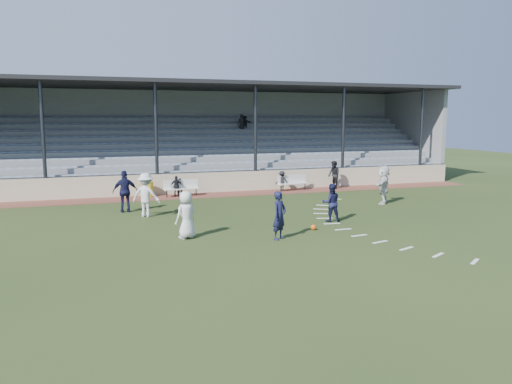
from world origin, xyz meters
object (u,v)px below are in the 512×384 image
bench_right (293,181)px  official (334,175)px  bench_left (181,186)px  trash_bin (148,189)px  player_white_lead (186,215)px  player_navy_lead (279,215)px  football (313,227)px

bench_right → official: 2.80m
bench_left → trash_bin: size_ratio=2.32×
bench_left → player_white_lead: player_white_lead is taller
bench_left → player_white_lead: 10.15m
bench_left → player_navy_lead: size_ratio=1.14×
player_white_lead → bench_left: bearing=-124.5°
football → player_navy_lead: (-1.84, -1.00, 0.78)m
trash_bin → official: official is taller
player_white_lead → player_navy_lead: 3.43m
bench_left → player_navy_lead: 11.38m
trash_bin → football: (5.28, -10.66, -0.35)m
football → bench_right: bearing=71.9°
football → official: size_ratio=0.13×
bench_right → player_white_lead: size_ratio=1.15×
football → player_navy_lead: size_ratio=0.12×
bench_right → official: bearing=-10.5°
football → player_white_lead: 5.11m
football → player_navy_lead: bearing=-151.5°
football → official: official is taller
bench_left → player_white_lead: (-1.55, -10.03, 0.30)m
bench_left → football: bench_left is taller
trash_bin → football: trash_bin is taller
bench_left → official: size_ratio=1.16×
football → player_white_lead: bearing=177.5°
bench_right → player_white_lead: player_white_lead is taller
player_white_lead → official: bearing=-163.7°
bench_right → official: (2.78, -0.06, 0.31)m
player_navy_lead → official: player_navy_lead is taller
player_navy_lead → bench_left: bearing=62.7°
bench_left → trash_bin: bearing=162.6°
football → player_white_lead: (-5.05, 0.22, 0.77)m
trash_bin → player_white_lead: size_ratio=0.49×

